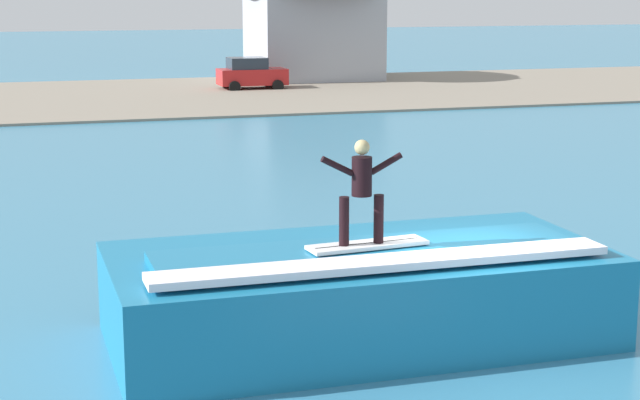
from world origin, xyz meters
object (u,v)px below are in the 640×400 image
wave_crest (359,293)px  surfer (362,186)px  surfboard (368,245)px  house_gabled_white (313,14)px  car_far_shore (251,74)px

wave_crest → surfer: size_ratio=4.85×
surfboard → house_gabled_white: 49.43m
wave_crest → house_gabled_white: size_ratio=0.88×
surfboard → car_far_shore: size_ratio=0.53×
wave_crest → surfboard: surfboard is taller
surfboard → surfer: size_ratio=1.20×
wave_crest → surfboard: (-0.01, -0.42, 0.92)m
surfer → surfboard: bearing=16.8°
surfboard → house_gabled_white: bearing=74.3°
wave_crest → car_far_shore: (8.17, 41.98, 0.15)m
surfer → car_far_shore: (8.29, 42.44, -1.74)m
car_far_shore → house_gabled_white: 7.96m
surfboard → surfer: bearing=-163.2°
car_far_shore → house_gabled_white: (5.21, 5.13, 3.14)m
surfer → house_gabled_white: (13.50, 47.57, 1.41)m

